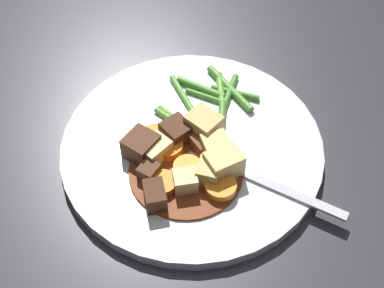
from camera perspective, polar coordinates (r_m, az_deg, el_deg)
The scene contains 31 objects.
ground_plane at distance 0.61m, azimuth 0.00°, elevation -0.81°, with size 3.00×3.00×0.00m, color #2D2D33.
dinner_plate at distance 0.60m, azimuth 0.00°, elevation -0.41°, with size 0.29×0.29×0.01m, color white.
stew_sauce at distance 0.57m, azimuth -0.64°, elevation -2.81°, with size 0.12×0.12×0.00m, color brown.
carrot_slice_0 at distance 0.57m, azimuth -0.45°, elevation -2.57°, with size 0.03×0.03×0.01m, color orange.
carrot_slice_1 at distance 0.60m, azimuth -3.87°, elevation 0.77°, with size 0.03×0.03×0.01m, color orange.
carrot_slice_2 at distance 0.56m, azimuth -3.11°, elevation -4.19°, with size 0.03×0.03×0.01m, color orange.
carrot_slice_3 at distance 0.56m, azimuth 2.99°, elevation -4.53°, with size 0.03×0.03×0.01m, color orange.
carrot_slice_4 at distance 0.59m, azimuth -2.53°, elevation -0.37°, with size 0.03×0.03×0.01m, color orange.
potato_chunk_0 at distance 0.55m, azimuth -0.71°, elevation -3.95°, with size 0.02×0.02×0.02m, color #EAD68C.
potato_chunk_1 at distance 0.59m, azimuth 1.22°, elevation 1.89°, with size 0.03×0.03×0.03m, color #DBBC6B.
potato_chunk_2 at distance 0.58m, azimuth -3.87°, elevation -0.67°, with size 0.03×0.02×0.02m, color #EAD68C.
potato_chunk_3 at distance 0.56m, azimuth 3.32°, elevation -2.11°, with size 0.04×0.03×0.03m, color #E5CC7A.
potato_chunk_4 at distance 0.56m, azimuth 1.74°, elevation -3.01°, with size 0.02×0.03×0.02m, color #DBBC6B.
potato_chunk_5 at distance 0.58m, azimuth 2.49°, elevation -0.45°, with size 0.03×0.03×0.03m, color #E5CC7A.
meat_chunk_0 at distance 0.59m, azimuth 1.05°, elevation 0.02°, with size 0.02×0.02×0.02m, color brown.
meat_chunk_1 at distance 0.58m, azimuth -5.32°, elevation -0.20°, with size 0.03×0.03×0.03m, color #56331E.
meat_chunk_2 at distance 0.56m, azimuth -4.50°, elevation -2.92°, with size 0.02×0.02×0.02m, color #56331E.
meat_chunk_3 at distance 0.59m, azimuth -1.61°, elevation 1.27°, with size 0.03×0.03×0.02m, color #4C2B19.
meat_chunk_4 at distance 0.54m, azimuth -3.87°, elevation -5.39°, with size 0.03×0.02×0.02m, color #4C2B19.
green_bean_0 at distance 0.61m, azimuth -1.55°, elevation 2.14°, with size 0.01×0.01×0.07m, color #66AD42.
green_bean_1 at distance 0.64m, azimuth 4.48°, elevation 5.34°, with size 0.01×0.01×0.06m, color #4C8E33.
green_bean_2 at distance 0.65m, azimuth 2.99°, elevation 5.63°, with size 0.01×0.01×0.05m, color #66AD42.
green_bean_3 at distance 0.61m, azimuth 3.10°, elevation 2.49°, with size 0.01×0.01×0.05m, color #4C8E33.
green_bean_4 at distance 0.60m, azimuth 1.25°, elevation 0.65°, with size 0.01×0.01×0.08m, color #66AD42.
green_bean_5 at distance 0.64m, azimuth 3.86°, elevation 5.23°, with size 0.01×0.01×0.06m, color #4C8E33.
green_bean_6 at distance 0.62m, azimuth -1.74°, elevation 2.66°, with size 0.01×0.01×0.05m, color #66AD42.
green_bean_7 at distance 0.65m, azimuth 3.96°, elevation 5.78°, with size 0.01×0.01×0.08m, color #599E38.
green_bean_8 at distance 0.64m, azimuth -1.05°, elevation 5.27°, with size 0.01×0.01×0.06m, color #66AD42.
green_bean_9 at distance 0.65m, azimuth 0.93°, elevation 5.85°, with size 0.01×0.01×0.06m, color #599E38.
green_bean_10 at distance 0.64m, azimuth 1.52°, elevation 4.93°, with size 0.01×0.01×0.05m, color #4C8E33.
fork at distance 0.57m, azimuth 7.09°, elevation -3.73°, with size 0.10×0.16×0.00m.
Camera 1 is at (0.37, -0.01, 0.48)m, focal length 51.28 mm.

